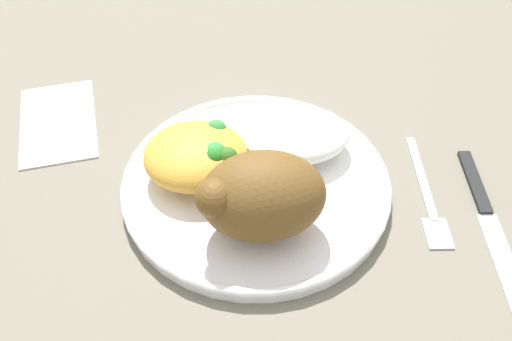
# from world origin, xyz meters

# --- Properties ---
(ground_plane) EXTENTS (2.00, 2.00, 0.00)m
(ground_plane) POSITION_xyz_m (0.00, 0.00, 0.00)
(ground_plane) COLOR #6E6857
(plate) EXTENTS (0.25, 0.25, 0.02)m
(plate) POSITION_xyz_m (0.00, 0.00, 0.01)
(plate) COLOR white
(plate) RESTS_ON ground_plane
(roasted_chicken) EXTENTS (0.11, 0.08, 0.07)m
(roasted_chicken) POSITION_xyz_m (-0.00, 0.06, 0.05)
(roasted_chicken) COLOR brown
(roasted_chicken) RESTS_ON plate
(rice_pile) EXTENTS (0.11, 0.08, 0.03)m
(rice_pile) POSITION_xyz_m (-0.04, -0.04, 0.03)
(rice_pile) COLOR white
(rice_pile) RESTS_ON plate
(mac_cheese_with_broccoli) EXTENTS (0.10, 0.09, 0.04)m
(mac_cheese_with_broccoli) POSITION_xyz_m (0.05, -0.01, 0.04)
(mac_cheese_with_broccoli) COLOR gold
(mac_cheese_with_broccoli) RESTS_ON plate
(fork) EXTENTS (0.03, 0.14, 0.01)m
(fork) POSITION_xyz_m (-0.16, 0.02, 0.00)
(fork) COLOR silver
(fork) RESTS_ON ground_plane
(knife) EXTENTS (0.03, 0.19, 0.01)m
(knife) POSITION_xyz_m (-0.20, 0.05, 0.00)
(knife) COLOR black
(knife) RESTS_ON ground_plane
(napkin) EXTENTS (0.09, 0.14, 0.00)m
(napkin) POSITION_xyz_m (0.20, -0.12, 0.00)
(napkin) COLOR white
(napkin) RESTS_ON ground_plane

